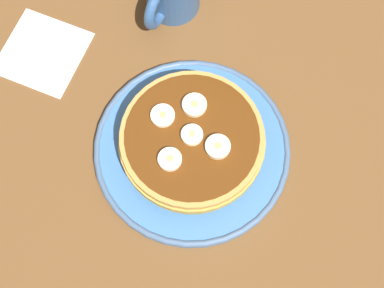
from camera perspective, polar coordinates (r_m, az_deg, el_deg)
name	(u,v)px	position (r cm, az deg, el deg)	size (l,w,h in cm)	color
ground_plane	(192,155)	(76.95, 0.00, -1.08)	(140.00, 140.00, 3.00)	brown
plate	(192,149)	(74.78, 0.00, -0.53)	(25.76, 25.76, 1.47)	#3F72B2
pancake_stack	(191,141)	(72.20, -0.10, 0.26)	(18.50, 18.66, 4.63)	#A27625
banana_slice_0	(197,133)	(69.87, 0.47, 1.10)	(2.73, 2.73, 0.90)	#F6E8BE
banana_slice_1	(163,116)	(70.83, -2.94, 2.83)	(3.03, 3.03, 0.82)	#FAF0C6
banana_slice_2	(170,159)	(68.79, -2.22, -1.55)	(2.93, 2.93, 0.91)	#FCE9C1
banana_slice_3	(218,146)	(69.32, 2.63, -0.20)	(3.12, 3.12, 0.99)	beige
banana_slice_4	(194,105)	(71.24, 0.24, 3.89)	(3.12, 3.12, 0.91)	beige
napkin	(43,52)	(83.96, -14.67, 8.84)	(11.00, 11.00, 0.30)	white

